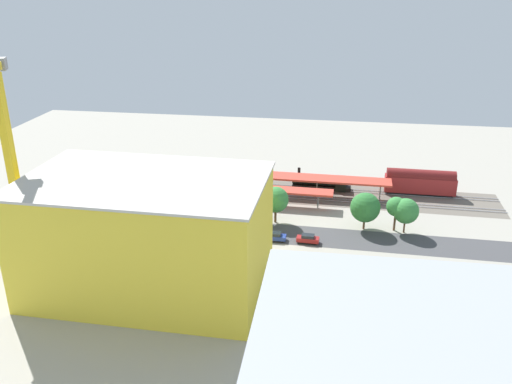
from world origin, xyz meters
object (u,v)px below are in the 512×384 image
(parked_car_0, at_px, (308,239))
(parked_car_5, at_px, (151,229))
(construction_building, at_px, (148,236))
(passenger_coach, at_px, (420,181))
(parked_car_4, at_px, (184,230))
(street_tree_4, at_px, (406,211))
(street_tree_1, at_px, (276,200))
(parked_car_3, at_px, (212,232))
(street_tree_0, at_px, (396,207))
(street_tree_2, at_px, (252,199))
(locomotive, at_px, (322,182))
(parked_car_1, at_px, (274,237))
(traffic_light, at_px, (182,216))
(platform_canopy_near, at_px, (190,184))
(tower_crane, at_px, (8,159))
(parked_car_2, at_px, (245,235))
(street_tree_3, at_px, (365,207))
(platform_canopy_far, at_px, (286,177))
(box_truck_0, at_px, (151,232))
(freight_coach_far, at_px, (148,176))

(parked_car_0, distance_m, parked_car_5, 32.36)
(construction_building, bearing_deg, parked_car_0, -140.07)
(passenger_coach, relative_size, construction_building, 0.44)
(passenger_coach, relative_size, parked_car_4, 3.61)
(passenger_coach, relative_size, street_tree_4, 2.24)
(passenger_coach, height_order, parked_car_4, passenger_coach)
(parked_car_0, bearing_deg, construction_building, 38.62)
(passenger_coach, distance_m, parked_car_4, 58.52)
(street_tree_1, bearing_deg, construction_building, 58.31)
(parked_car_3, bearing_deg, street_tree_1, -145.03)
(street_tree_0, bearing_deg, parked_car_4, 10.92)
(street_tree_0, bearing_deg, street_tree_2, 0.28)
(street_tree_4, bearing_deg, locomotive, -51.00)
(construction_building, xyz_separation_m, street_tree_0, (-42.67, -28.58, -4.29))
(parked_car_1, distance_m, traffic_light, 19.04)
(construction_building, height_order, street_tree_1, construction_building)
(passenger_coach, distance_m, parked_car_5, 64.80)
(parked_car_0, bearing_deg, parked_car_1, -0.19)
(parked_car_5, bearing_deg, platform_canopy_near, -99.75)
(tower_crane, height_order, street_tree_2, tower_crane)
(platform_canopy_near, bearing_deg, parked_car_4, 101.39)
(parked_car_2, relative_size, street_tree_2, 0.57)
(platform_canopy_near, xyz_separation_m, street_tree_3, (-40.29, 10.28, 1.14))
(passenger_coach, height_order, tower_crane, tower_crane)
(parked_car_1, distance_m, street_tree_2, 11.04)
(platform_canopy_far, xyz_separation_m, box_truck_0, (24.32, 28.66, -2.74))
(parked_car_0, height_order, parked_car_2, parked_car_0)
(parked_car_1, height_order, street_tree_3, street_tree_3)
(street_tree_0, bearing_deg, parked_car_3, 12.58)
(passenger_coach, distance_m, street_tree_3, 25.65)
(parked_car_2, relative_size, traffic_light, 0.64)
(tower_crane, relative_size, street_tree_1, 4.59)
(construction_building, xyz_separation_m, street_tree_2, (-12.68, -28.43, -4.43))
(parked_car_0, bearing_deg, street_tree_1, -48.69)
(parked_car_4, xyz_separation_m, street_tree_3, (-36.60, -8.01, 4.10))
(parked_car_2, xyz_separation_m, street_tree_0, (-29.94, -8.51, 4.59))
(passenger_coach, relative_size, parked_car_1, 3.60)
(freight_coach_far, xyz_separation_m, parked_car_1, (-34.34, 23.05, -2.49))
(parked_car_5, height_order, street_tree_0, street_tree_0)
(passenger_coach, xyz_separation_m, tower_crane, (73.57, 48.94, 18.13))
(parked_car_1, height_order, parked_car_3, parked_car_1)
(parked_car_5, bearing_deg, street_tree_1, -160.20)
(parked_car_1, relative_size, street_tree_0, 0.63)
(freight_coach_far, bearing_deg, street_tree_4, 165.65)
(tower_crane, distance_m, traffic_light, 33.85)
(parked_car_5, bearing_deg, parked_car_0, -179.34)
(platform_canopy_far, relative_size, street_tree_1, 6.20)
(parked_car_3, xyz_separation_m, parked_car_4, (5.85, 0.01, 0.06))
(platform_canopy_near, xyz_separation_m, street_tree_1, (-21.60, 9.84, 1.51))
(platform_canopy_far, distance_m, street_tree_1, 16.92)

